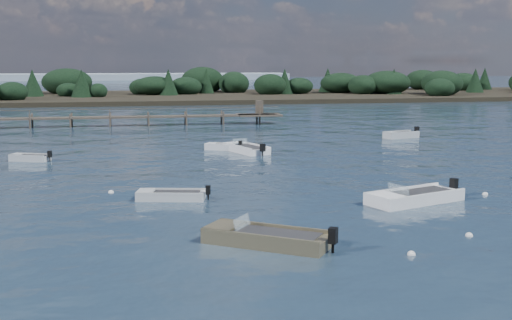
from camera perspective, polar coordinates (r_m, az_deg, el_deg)
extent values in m
plane|color=#182839|center=(86.98, -3.83, 3.97)|extent=(400.00, 400.00, 0.00)
cube|color=#B2B7BA|center=(50.19, -19.44, 0.02)|extent=(3.04, 2.11, 0.62)
cube|color=#B2B7BA|center=(50.69, -20.51, 0.46)|extent=(1.01, 1.21, 0.12)
cube|color=#27272A|center=(50.03, -19.24, 0.35)|extent=(2.12, 1.56, 0.11)
cube|color=#B2B7BA|center=(49.69, -19.77, 0.35)|extent=(2.65, 1.15, 0.12)
cube|color=#B2B7BA|center=(50.58, -19.17, 0.52)|extent=(2.65, 1.15, 0.12)
cube|color=black|center=(49.33, -17.87, 0.51)|extent=(0.34, 0.37, 0.48)
cylinder|color=black|center=(49.39, -17.84, 0.02)|extent=(0.11, 0.11, 0.48)
cube|color=white|center=(51.83, -0.87, 0.81)|extent=(3.33, 4.92, 0.74)
cube|color=white|center=(53.26, -1.81, 1.50)|extent=(1.95, 1.61, 0.15)
cube|color=#27272A|center=(51.47, -0.67, 1.15)|extent=(2.47, 3.42, 0.13)
cube|color=white|center=(51.34, -1.71, 1.23)|extent=(1.70, 4.31, 0.15)
cube|color=white|center=(52.21, -0.05, 1.36)|extent=(1.70, 4.31, 0.15)
cube|color=black|center=(49.62, 0.59, 1.11)|extent=(0.44, 0.41, 0.59)
cylinder|color=black|center=(49.69, 0.59, 0.53)|extent=(0.14, 0.14, 0.59)
cube|color=silver|center=(52.60, -1.42, 1.69)|extent=(1.32, 0.62, 0.45)
cube|color=white|center=(34.53, 13.92, -3.50)|extent=(5.66, 3.70, 0.77)
cube|color=white|center=(33.07, 11.47, -3.15)|extent=(1.81, 2.12, 0.15)
cube|color=#27272A|center=(34.75, 14.44, -2.82)|extent=(3.93, 2.74, 0.13)
cube|color=white|center=(33.81, 15.06, -3.02)|extent=(5.02, 1.95, 0.15)
cube|color=white|center=(35.09, 12.88, -2.51)|extent=(5.02, 1.95, 0.15)
cube|color=black|center=(36.49, 17.18, -2.04)|extent=(0.42, 0.46, 0.61)
cylinder|color=black|center=(36.59, 17.14, -2.85)|extent=(0.14, 0.14, 0.61)
cube|color=silver|center=(33.58, 12.55, -2.54)|extent=(0.66, 1.40, 0.46)
cube|color=white|center=(53.24, -3.01, 1.00)|extent=(2.97, 2.33, 0.65)
cube|color=white|center=(53.58, -4.07, 1.45)|extent=(1.07, 1.20, 0.13)
cube|color=#27272A|center=(53.12, -2.79, 1.32)|extent=(2.08, 1.70, 0.11)
cube|color=white|center=(52.73, -3.21, 1.34)|extent=(2.48, 1.45, 0.13)
cube|color=white|center=(53.65, -2.82, 1.47)|extent=(2.48, 1.45, 0.13)
cube|color=black|center=(52.62, -1.40, 1.46)|extent=(0.38, 0.40, 0.51)
cylinder|color=black|center=(52.68, -1.40, 0.98)|extent=(0.13, 0.13, 0.51)
cube|color=#B2B7BA|center=(34.49, -7.55, -3.37)|extent=(3.79, 2.13, 0.60)
cube|color=#B2B7BA|center=(34.67, -9.78, -2.77)|extent=(1.11, 1.39, 0.12)
cube|color=#27272A|center=(34.39, -7.09, -2.91)|extent=(2.62, 1.60, 0.10)
cube|color=#B2B7BA|center=(33.81, -7.74, -3.01)|extent=(3.51, 0.89, 0.12)
cube|color=#B2B7BA|center=(35.03, -7.39, -2.59)|extent=(3.51, 0.89, 0.12)
cube|color=black|center=(34.13, -4.28, -2.67)|extent=(0.30, 0.34, 0.47)
cylinder|color=black|center=(34.22, -4.28, -3.34)|extent=(0.10, 0.10, 0.47)
cube|color=#B2B7BA|center=(62.96, 12.76, 2.02)|extent=(3.62, 2.25, 0.79)
cube|color=#B2B7BA|center=(62.10, 11.86, 2.39)|extent=(1.12, 1.40, 0.16)
cube|color=#27272A|center=(63.09, 12.96, 2.37)|extent=(2.51, 1.68, 0.14)
cube|color=#B2B7BA|center=(62.45, 13.13, 2.38)|extent=(3.28, 1.08, 0.16)
cube|color=#B2B7BA|center=(63.37, 12.42, 2.50)|extent=(3.28, 1.08, 0.16)
cube|color=black|center=(64.15, 14.11, 2.63)|extent=(0.41, 0.46, 0.62)
cylinder|color=black|center=(64.21, 14.09, 2.15)|extent=(0.14, 0.14, 0.62)
cube|color=brown|center=(25.97, 0.97, -7.30)|extent=(5.20, 4.39, 0.77)
cube|color=brown|center=(26.63, -2.84, -5.90)|extent=(1.95, 2.06, 0.15)
cube|color=#27272A|center=(25.73, 1.80, -6.62)|extent=(3.66, 3.17, 0.13)
cube|color=brown|center=(25.09, 0.20, -6.82)|extent=(4.21, 2.97, 0.15)
cube|color=brown|center=(26.63, 1.70, -5.90)|extent=(4.21, 2.97, 0.15)
cube|color=black|center=(24.92, 6.87, -6.67)|extent=(0.46, 0.48, 0.60)
cylinder|color=black|center=(25.06, 6.85, -7.83)|extent=(0.15, 0.15, 0.60)
cube|color=silver|center=(26.22, -1.27, -5.53)|extent=(0.90, 1.20, 0.46)
sphere|color=white|center=(25.39, 13.64, -8.19)|extent=(0.32, 0.32, 0.32)
sphere|color=white|center=(37.59, 19.69, -2.93)|extent=(0.32, 0.32, 0.32)
sphere|color=white|center=(36.86, -12.76, -2.86)|extent=(0.32, 0.32, 0.32)
sphere|color=white|center=(53.32, 0.72, 0.92)|extent=(0.32, 0.32, 0.32)
sphere|color=white|center=(28.67, 18.41, -6.43)|extent=(0.32, 0.32, 0.32)
cube|color=#4B4237|center=(75.71, 0.30, 4.03)|extent=(5.00, 3.20, 0.18)
cube|color=#4B4237|center=(75.64, 0.30, 4.70)|extent=(0.80, 0.80, 1.60)
cylinder|color=#4B4237|center=(74.32, -19.45, 2.97)|extent=(0.20, 0.20, 2.20)
cylinder|color=#4B4237|center=(76.00, -19.26, 3.10)|extent=(0.20, 0.20, 2.20)
cylinder|color=#4B4237|center=(73.80, -16.17, 3.09)|extent=(0.20, 0.20, 2.20)
cylinder|color=#4B4237|center=(75.50, -16.05, 3.21)|extent=(0.20, 0.20, 2.20)
cylinder|color=#4B4237|center=(73.53, -12.85, 3.19)|extent=(0.20, 0.20, 2.20)
cylinder|color=#4B4237|center=(75.23, -12.81, 3.32)|extent=(0.20, 0.20, 2.20)
cylinder|color=#4B4237|center=(73.50, -9.52, 3.29)|extent=(0.20, 0.20, 2.20)
cylinder|color=#4B4237|center=(75.21, -9.56, 3.41)|extent=(0.20, 0.20, 2.20)
cylinder|color=#4B4237|center=(73.73, -6.20, 3.38)|extent=(0.20, 0.20, 2.20)
cylinder|color=#4B4237|center=(75.42, -6.31, 3.50)|extent=(0.20, 0.20, 2.20)
cylinder|color=#4B4237|center=(74.19, -2.91, 3.45)|extent=(0.20, 0.20, 2.20)
cylinder|color=#4B4237|center=(75.88, -3.09, 3.57)|extent=(0.20, 0.20, 2.20)
cylinder|color=#4B4237|center=(74.90, 0.33, 3.51)|extent=(0.20, 0.20, 2.20)
cylinder|color=#4B4237|center=(76.57, 0.08, 3.63)|extent=(0.20, 0.20, 2.20)
cube|color=black|center=(131.16, 4.93, 5.58)|extent=(190.00, 40.00, 1.60)
ellipsoid|color=black|center=(131.03, 4.94, 6.80)|extent=(180.50, 36.00, 4.40)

